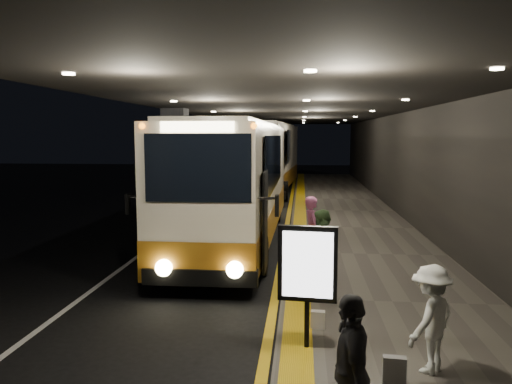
{
  "coord_description": "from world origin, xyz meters",
  "views": [
    {
      "loc": [
        2.89,
        -13.12,
        3.5
      ],
      "look_at": [
        1.47,
        2.45,
        1.7
      ],
      "focal_mm": 35.0,
      "sensor_mm": 36.0,
      "label": 1
    }
  ],
  "objects_px": {
    "coach_main": "(236,187)",
    "passenger_waiting_white": "(431,319)",
    "passenger_boarding": "(312,231)",
    "passenger_waiting_grey": "(350,371)",
    "coach_second": "(267,160)",
    "info_sign": "(307,266)",
    "stanchion_post": "(299,271)",
    "bag_polka": "(394,370)",
    "passenger_waiting_green": "(322,249)",
    "bag_plain": "(318,320)"
  },
  "relations": [
    {
      "from": "coach_second",
      "to": "bag_plain",
      "type": "relative_size",
      "value": 42.9
    },
    {
      "from": "bag_plain",
      "to": "coach_main",
      "type": "bearing_deg",
      "value": 107.83
    },
    {
      "from": "coach_second",
      "to": "passenger_waiting_white",
      "type": "height_order",
      "value": "coach_second"
    },
    {
      "from": "coach_main",
      "to": "passenger_waiting_green",
      "type": "distance_m",
      "value": 5.76
    },
    {
      "from": "passenger_waiting_green",
      "to": "passenger_waiting_grey",
      "type": "height_order",
      "value": "passenger_waiting_green"
    },
    {
      "from": "coach_second",
      "to": "bag_polka",
      "type": "relative_size",
      "value": 35.08
    },
    {
      "from": "info_sign",
      "to": "bag_plain",
      "type": "bearing_deg",
      "value": 82.56
    },
    {
      "from": "coach_main",
      "to": "passenger_waiting_green",
      "type": "bearing_deg",
      "value": -62.83
    },
    {
      "from": "coach_main",
      "to": "passenger_waiting_white",
      "type": "height_order",
      "value": "coach_main"
    },
    {
      "from": "info_sign",
      "to": "stanchion_post",
      "type": "height_order",
      "value": "info_sign"
    },
    {
      "from": "info_sign",
      "to": "coach_second",
      "type": "bearing_deg",
      "value": 101.82
    },
    {
      "from": "passenger_waiting_white",
      "to": "passenger_boarding",
      "type": "bearing_deg",
      "value": -123.69
    },
    {
      "from": "passenger_waiting_green",
      "to": "passenger_waiting_white",
      "type": "relative_size",
      "value": 1.12
    },
    {
      "from": "passenger_waiting_green",
      "to": "bag_plain",
      "type": "distance_m",
      "value": 2.46
    },
    {
      "from": "coach_second",
      "to": "bag_polka",
      "type": "height_order",
      "value": "coach_second"
    },
    {
      "from": "passenger_waiting_white",
      "to": "bag_plain",
      "type": "height_order",
      "value": "passenger_waiting_white"
    },
    {
      "from": "passenger_boarding",
      "to": "bag_polka",
      "type": "relative_size",
      "value": 4.82
    },
    {
      "from": "bag_polka",
      "to": "passenger_waiting_green",
      "type": "bearing_deg",
      "value": 101.03
    },
    {
      "from": "passenger_waiting_green",
      "to": "bag_plain",
      "type": "bearing_deg",
      "value": -24.78
    },
    {
      "from": "passenger_boarding",
      "to": "passenger_waiting_green",
      "type": "distance_m",
      "value": 1.85
    },
    {
      "from": "coach_second",
      "to": "passenger_waiting_grey",
      "type": "distance_m",
      "value": 25.19
    },
    {
      "from": "passenger_waiting_white",
      "to": "coach_main",
      "type": "bearing_deg",
      "value": -115.3
    },
    {
      "from": "bag_plain",
      "to": "passenger_boarding",
      "type": "bearing_deg",
      "value": 90.35
    },
    {
      "from": "coach_main",
      "to": "coach_second",
      "type": "height_order",
      "value": "coach_second"
    },
    {
      "from": "coach_second",
      "to": "passenger_waiting_grey",
      "type": "bearing_deg",
      "value": -80.58
    },
    {
      "from": "passenger_waiting_green",
      "to": "stanchion_post",
      "type": "bearing_deg",
      "value": -57.1
    },
    {
      "from": "bag_polka",
      "to": "passenger_boarding",
      "type": "bearing_deg",
      "value": 99.33
    },
    {
      "from": "passenger_waiting_white",
      "to": "info_sign",
      "type": "bearing_deg",
      "value": -68.91
    },
    {
      "from": "passenger_waiting_grey",
      "to": "stanchion_post",
      "type": "bearing_deg",
      "value": -176.14
    },
    {
      "from": "passenger_waiting_white",
      "to": "bag_polka",
      "type": "xyz_separation_m",
      "value": [
        -0.56,
        -0.41,
        -0.58
      ]
    },
    {
      "from": "passenger_boarding",
      "to": "passenger_waiting_grey",
      "type": "bearing_deg",
      "value": 167.56
    },
    {
      "from": "passenger_boarding",
      "to": "passenger_waiting_green",
      "type": "xyz_separation_m",
      "value": [
        0.17,
        -1.84,
        -0.04
      ]
    },
    {
      "from": "passenger_waiting_white",
      "to": "coach_second",
      "type": "bearing_deg",
      "value": -129.54
    },
    {
      "from": "passenger_boarding",
      "to": "bag_plain",
      "type": "relative_size",
      "value": 5.89
    },
    {
      "from": "coach_main",
      "to": "coach_second",
      "type": "xyz_separation_m",
      "value": [
        0.02,
        14.28,
        0.15
      ]
    },
    {
      "from": "passenger_boarding",
      "to": "passenger_waiting_grey",
      "type": "height_order",
      "value": "passenger_boarding"
    },
    {
      "from": "coach_second",
      "to": "passenger_boarding",
      "type": "xyz_separation_m",
      "value": [
        2.35,
        -17.54,
        -0.91
      ]
    },
    {
      "from": "passenger_boarding",
      "to": "passenger_waiting_grey",
      "type": "distance_m",
      "value": 7.5
    },
    {
      "from": "passenger_waiting_green",
      "to": "info_sign",
      "type": "relative_size",
      "value": 0.89
    },
    {
      "from": "info_sign",
      "to": "stanchion_post",
      "type": "xyz_separation_m",
      "value": [
        -0.14,
        2.5,
        -0.77
      ]
    },
    {
      "from": "passenger_boarding",
      "to": "passenger_waiting_grey",
      "type": "xyz_separation_m",
      "value": [
        0.26,
        -7.49,
        -0.05
      ]
    },
    {
      "from": "passenger_waiting_grey",
      "to": "bag_plain",
      "type": "xyz_separation_m",
      "value": [
        -0.23,
        3.3,
        -0.7
      ]
    },
    {
      "from": "passenger_boarding",
      "to": "passenger_waiting_white",
      "type": "xyz_separation_m",
      "value": [
        1.56,
        -5.64,
        -0.13
      ]
    },
    {
      "from": "stanchion_post",
      "to": "passenger_boarding",
      "type": "bearing_deg",
      "value": 82.92
    },
    {
      "from": "coach_main",
      "to": "stanchion_post",
      "type": "xyz_separation_m",
      "value": [
        2.06,
        -5.78,
        -1.11
      ]
    },
    {
      "from": "bag_polka",
      "to": "stanchion_post",
      "type": "distance_m",
      "value": 3.79
    },
    {
      "from": "passenger_waiting_grey",
      "to": "bag_plain",
      "type": "height_order",
      "value": "passenger_waiting_grey"
    },
    {
      "from": "bag_plain",
      "to": "info_sign",
      "type": "distance_m",
      "value": 1.44
    },
    {
      "from": "bag_polka",
      "to": "info_sign",
      "type": "height_order",
      "value": "info_sign"
    },
    {
      "from": "passenger_waiting_green",
      "to": "stanchion_post",
      "type": "xyz_separation_m",
      "value": [
        -0.49,
        -0.67,
        -0.32
      ]
    }
  ]
}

